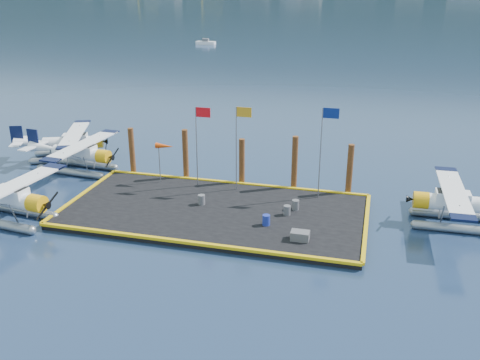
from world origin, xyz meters
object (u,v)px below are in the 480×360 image
object	(u,v)px
crate	(300,236)
flagpole_red	(199,134)
flagpole_yellow	(239,136)
piling_4	(350,171)
seaplane_c	(72,144)
seaplane_a	(8,201)
drum_0	(202,200)
piling_3	(294,165)
piling_1	(186,156)
flagpole_blue	(324,140)
windsock	(165,147)
piling_2	(242,163)
seaplane_b	(80,155)
piling_0	(132,153)
drum_1	(266,220)
drum_2	(287,210)
drum_4	(295,205)
seaplane_d	(458,206)

from	to	relation	value
crate	flagpole_red	bearing A→B (deg)	141.47
flagpole_yellow	piling_4	bearing A→B (deg)	11.60
seaplane_c	flagpole_red	bearing A→B (deg)	51.89
piling_4	seaplane_a	bearing A→B (deg)	-155.23
drum_0	piling_3	world-z (taller)	piling_3
crate	piling_1	xyz separation A→B (m)	(-10.24, 8.40, 1.43)
flagpole_blue	windsock	size ratio (longest dim) A/B	2.08
piling_3	piling_2	bearing A→B (deg)	180.00
seaplane_b	piling_1	xyz separation A→B (m)	(9.16, 0.07, 0.71)
seaplane_a	piling_2	size ratio (longest dim) A/B	2.49
flagpole_yellow	flagpole_blue	xyz separation A→B (m)	(5.99, -0.00, 0.17)
piling_4	drum_0	bearing A→B (deg)	-153.22
piling_0	piling_3	world-z (taller)	piling_3
drum_0	flagpole_blue	size ratio (longest dim) A/B	0.11
seaplane_c	crate	xyz separation A→B (m)	(21.74, -10.94, -0.70)
drum_1	piling_3	distance (m)	7.09
flagpole_red	seaplane_a	bearing A→B (deg)	-141.82
seaplane_b	seaplane_c	world-z (taller)	seaplane_b
piling_3	drum_0	bearing A→B (deg)	-139.17
drum_2	flagpole_red	xyz separation A→B (m)	(-7.17, 3.48, 3.67)
piling_3	drum_4	bearing A→B (deg)	-79.20
seaplane_d	flagpole_yellow	distance (m)	15.24
piling_1	seaplane_d	bearing A→B (deg)	-9.03
seaplane_c	flagpole_yellow	xyz separation A→B (m)	(16.20, -4.14, 3.13)
seaplane_d	flagpole_red	xyz separation A→B (m)	(-17.84, 1.51, 2.99)
drum_4	piling_0	distance (m)	14.43
seaplane_a	seaplane_d	xyz separation A→B (m)	(28.25, 6.68, -0.05)
seaplane_a	piling_1	world-z (taller)	piling_1
piling_1	drum_1	bearing A→B (deg)	-41.32
piling_2	drum_2	bearing A→B (deg)	-49.22
seaplane_c	piling_0	bearing A→B (deg)	49.35
piling_2	seaplane_b	bearing A→B (deg)	-179.71
seaplane_c	drum_1	bearing A→B (deg)	43.27
seaplane_c	crate	distance (m)	24.35
piling_1	flagpole_blue	bearing A→B (deg)	-8.51
seaplane_a	seaplane_b	distance (m)	9.73
flagpole_yellow	flagpole_red	bearing A→B (deg)	180.00
drum_4	piling_1	distance (m)	10.23
seaplane_d	piling_1	distance (m)	19.81
drum_0	seaplane_b	bearing A→B (deg)	158.34
flagpole_red	piling_0	bearing A→B (deg)	165.54
drum_0	piling_1	xyz separation A→B (m)	(-2.89, 4.85, 1.36)
piling_2	seaplane_a	bearing A→B (deg)	-143.46
seaplane_d	piling_0	distance (m)	24.26
drum_4	drum_1	bearing A→B (deg)	-116.53
flagpole_red	drum_4	bearing A→B (deg)	-18.22
piling_4	flagpole_red	bearing A→B (deg)	-171.57
flagpole_red	flagpole_yellow	bearing A→B (deg)	0.00
flagpole_blue	piling_3	bearing A→B (deg)	143.93
seaplane_d	piling_0	xyz separation A→B (m)	(-24.05, 3.11, 0.59)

